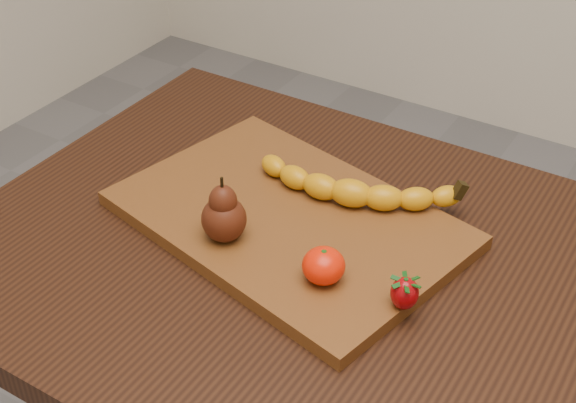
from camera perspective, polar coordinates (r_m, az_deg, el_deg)
The scene contains 6 objects.
table at distance 1.09m, azimuth 3.39°, elevation -8.36°, with size 1.00×0.70×0.76m.
cutting_board at distance 1.08m, azimuth -0.00°, elevation -1.29°, with size 0.45×0.30×0.02m, color brown.
banana at distance 1.09m, azimuth 4.51°, elevation 0.60°, with size 0.25×0.06×0.04m, color orange, non-canonical shape.
pear at distance 1.01m, azimuth -4.62°, elevation -0.51°, with size 0.06×0.06×0.09m, color #491B0B, non-canonical shape.
mandarin at distance 0.96m, azimuth 2.55°, elevation -4.58°, with size 0.05×0.05×0.04m, color #F21E02.
strawberry at distance 0.93m, azimuth 8.30°, elevation -6.40°, with size 0.03×0.03×0.04m, color #980408, non-canonical shape.
Camera 1 is at (0.36, -0.70, 1.42)m, focal length 50.00 mm.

